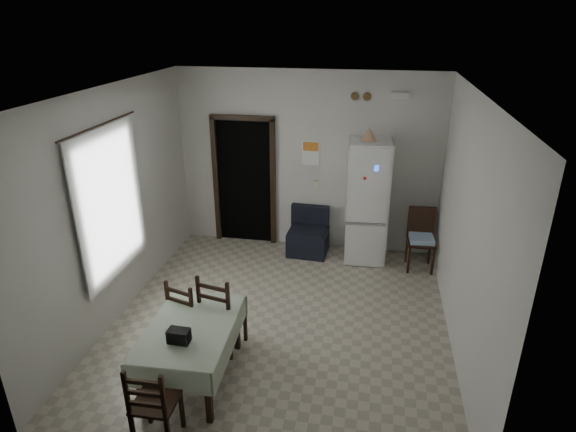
% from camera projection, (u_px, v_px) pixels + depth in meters
% --- Properties ---
extents(ground, '(4.50, 4.50, 0.00)m').
position_uv_depth(ground, '(281.00, 319.00, 6.23)').
color(ground, '#A79E88').
rests_on(ground, ground).
extents(ceiling, '(4.20, 4.50, 0.02)m').
position_uv_depth(ceiling, '(280.00, 91.00, 5.10)').
color(ceiling, white).
rests_on(ceiling, ground).
extents(wall_back, '(4.20, 0.02, 2.90)m').
position_uv_depth(wall_back, '(307.00, 163.00, 7.70)').
color(wall_back, beige).
rests_on(wall_back, ground).
extents(wall_front, '(4.20, 0.02, 2.90)m').
position_uv_depth(wall_front, '(223.00, 332.00, 3.63)').
color(wall_front, beige).
rests_on(wall_front, ground).
extents(wall_left, '(0.02, 4.50, 2.90)m').
position_uv_depth(wall_left, '(116.00, 205.00, 6.01)').
color(wall_left, beige).
rests_on(wall_left, ground).
extents(wall_right, '(0.02, 4.50, 2.90)m').
position_uv_depth(wall_right, '(466.00, 230.00, 5.32)').
color(wall_right, beige).
rests_on(wall_right, ground).
extents(doorway, '(1.06, 0.52, 2.22)m').
position_uv_depth(doorway, '(248.00, 178.00, 8.21)').
color(doorway, black).
rests_on(doorway, ground).
extents(window_recess, '(0.10, 1.20, 1.60)m').
position_uv_depth(window_recess, '(103.00, 203.00, 5.80)').
color(window_recess, silver).
rests_on(window_recess, ground).
extents(curtain, '(0.02, 1.45, 1.85)m').
position_uv_depth(curtain, '(111.00, 204.00, 5.78)').
color(curtain, silver).
rests_on(curtain, ground).
extents(curtain_rod, '(0.02, 1.60, 0.02)m').
position_uv_depth(curtain_rod, '(100.00, 125.00, 5.41)').
color(curtain_rod, black).
rests_on(curtain_rod, ground).
extents(calendar, '(0.28, 0.02, 0.40)m').
position_uv_depth(calendar, '(311.00, 153.00, 7.62)').
color(calendar, white).
rests_on(calendar, ground).
extents(calendar_image, '(0.24, 0.01, 0.14)m').
position_uv_depth(calendar_image, '(311.00, 147.00, 7.57)').
color(calendar_image, orange).
rests_on(calendar_image, ground).
extents(light_switch, '(0.08, 0.02, 0.12)m').
position_uv_depth(light_switch, '(316.00, 184.00, 7.81)').
color(light_switch, beige).
rests_on(light_switch, ground).
extents(vent_left, '(0.12, 0.03, 0.12)m').
position_uv_depth(vent_left, '(355.00, 96.00, 7.16)').
color(vent_left, brown).
rests_on(vent_left, ground).
extents(vent_right, '(0.12, 0.03, 0.12)m').
position_uv_depth(vent_right, '(367.00, 96.00, 7.13)').
color(vent_right, brown).
rests_on(vent_right, ground).
extents(emergency_light, '(0.25, 0.07, 0.09)m').
position_uv_depth(emergency_light, '(400.00, 96.00, 7.02)').
color(emergency_light, white).
rests_on(emergency_light, ground).
extents(fridge, '(0.67, 0.67, 1.93)m').
position_uv_depth(fridge, '(367.00, 202.00, 7.44)').
color(fridge, white).
rests_on(fridge, ground).
extents(tan_cone, '(0.24, 0.24, 0.19)m').
position_uv_depth(tan_cone, '(369.00, 134.00, 7.03)').
color(tan_cone, tan).
rests_on(tan_cone, fridge).
extents(navy_seat, '(0.66, 0.64, 0.75)m').
position_uv_depth(navy_seat, '(308.00, 232.00, 7.82)').
color(navy_seat, black).
rests_on(navy_seat, ground).
extents(corner_chair, '(0.43, 0.43, 0.95)m').
position_uv_depth(corner_chair, '(421.00, 240.00, 7.30)').
color(corner_chair, black).
rests_on(corner_chair, ground).
extents(dining_table, '(0.91, 1.34, 0.68)m').
position_uv_depth(dining_table, '(193.00, 353.00, 5.11)').
color(dining_table, '#A1B299').
rests_on(dining_table, ground).
extents(black_bag, '(0.22, 0.14, 0.14)m').
position_uv_depth(black_bag, '(179.00, 336.00, 4.71)').
color(black_bag, black).
rests_on(black_bag, dining_table).
extents(dining_chair_far_left, '(0.48, 0.48, 0.91)m').
position_uv_depth(dining_chair_far_left, '(190.00, 312.00, 5.60)').
color(dining_chair_far_left, black).
rests_on(dining_chair_far_left, ground).
extents(dining_chair_far_right, '(0.51, 0.51, 1.01)m').
position_uv_depth(dining_chair_far_right, '(223.00, 310.00, 5.55)').
color(dining_chair_far_right, black).
rests_on(dining_chair_far_right, ground).
extents(dining_chair_near_head, '(0.40, 0.40, 0.90)m').
position_uv_depth(dining_chair_near_head, '(155.00, 401.00, 4.32)').
color(dining_chair_near_head, black).
rests_on(dining_chair_near_head, ground).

